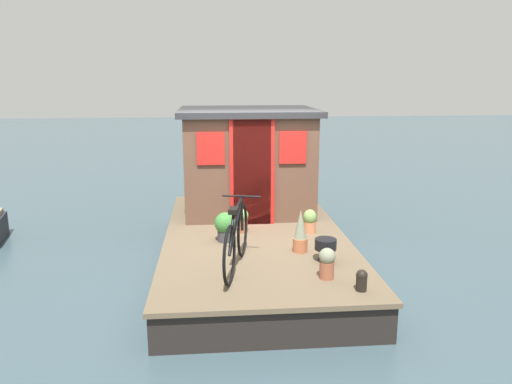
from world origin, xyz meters
TOP-DOWN VIEW (x-y plane):
  - ground_plane at (0.00, 0.00)m, footprint 60.00×60.00m
  - houseboat_deck at (0.00, 0.00)m, footprint 5.13×2.72m
  - houseboat_cabin at (1.45, 0.00)m, footprint 2.07×2.37m
  - bicycle at (-1.41, 0.35)m, footprint 1.65×0.53m
  - potted_plant_succulent at (-1.82, -0.70)m, footprint 0.20×0.20m
  - potted_plant_fern at (-0.03, -0.85)m, footprint 0.20×0.20m
  - potted_plant_rosemary at (-0.32, 0.46)m, footprint 0.31×0.31m
  - potted_plant_ivy at (-0.87, -0.55)m, footprint 0.20×0.20m
  - potted_plant_basil at (0.09, 0.19)m, footprint 0.19×0.19m
  - charcoal_grill at (-1.25, -0.81)m, footprint 0.28×0.28m
  - mooring_bollard at (-2.20, -1.01)m, footprint 0.13×0.13m

SIDE VIEW (x-z plane):
  - ground_plane at x=0.00m, z-range 0.00..0.00m
  - houseboat_deck at x=0.00m, z-range 0.00..0.51m
  - mooring_bollard at x=-2.20m, z-range 0.51..0.76m
  - potted_plant_fern at x=-0.03m, z-range 0.51..0.88m
  - potted_plant_basil at x=0.09m, z-range 0.52..0.88m
  - potted_plant_succulent at x=-1.82m, z-range 0.52..0.89m
  - charcoal_grill at x=-1.25m, z-range 0.57..0.87m
  - potted_plant_rosemary at x=-0.32m, z-range 0.52..0.95m
  - potted_plant_ivy at x=-0.87m, z-range 0.49..1.09m
  - bicycle at x=-1.41m, z-range 0.47..1.32m
  - houseboat_cabin at x=1.45m, z-range 0.51..2.32m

